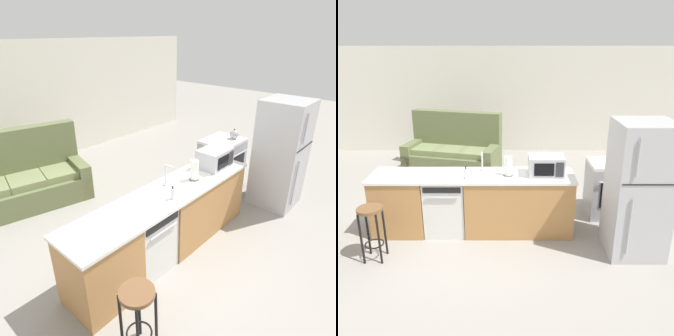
% 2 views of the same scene
% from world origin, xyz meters
% --- Properties ---
extents(ground_plane, '(24.00, 24.00, 0.00)m').
position_xyz_m(ground_plane, '(0.00, 0.00, 0.00)').
color(ground_plane, gray).
extents(wall_back, '(10.00, 0.06, 2.60)m').
position_xyz_m(wall_back, '(0.30, 4.20, 1.30)').
color(wall_back, silver).
rests_on(wall_back, ground_plane).
extents(kitchen_counter, '(2.94, 0.66, 0.90)m').
position_xyz_m(kitchen_counter, '(0.24, 0.00, 0.42)').
color(kitchen_counter, '#B77F47').
rests_on(kitchen_counter, ground_plane).
extents(dishwasher, '(0.58, 0.61, 0.84)m').
position_xyz_m(dishwasher, '(-0.25, -0.00, 0.42)').
color(dishwasher, silver).
rests_on(dishwasher, ground_plane).
extents(stove_range, '(0.76, 0.68, 0.90)m').
position_xyz_m(stove_range, '(2.35, 0.55, 0.45)').
color(stove_range, '#A8AAB2').
rests_on(stove_range, ground_plane).
extents(refrigerator, '(0.72, 0.73, 1.80)m').
position_xyz_m(refrigerator, '(2.35, -0.55, 0.90)').
color(refrigerator, '#B7B7BC').
rests_on(refrigerator, ground_plane).
extents(microwave, '(0.50, 0.37, 0.28)m').
position_xyz_m(microwave, '(1.21, -0.00, 1.04)').
color(microwave, '#B7B7BC').
rests_on(microwave, kitchen_counter).
extents(sink_faucet, '(0.07, 0.18, 0.30)m').
position_xyz_m(sink_faucet, '(0.29, 0.13, 1.03)').
color(sink_faucet, silver).
rests_on(sink_faucet, kitchen_counter).
extents(paper_towel_roll, '(0.14, 0.14, 0.28)m').
position_xyz_m(paper_towel_roll, '(0.67, -0.04, 1.04)').
color(paper_towel_roll, '#4C4C51').
rests_on(paper_towel_roll, kitchen_counter).
extents(soap_bottle, '(0.06, 0.06, 0.18)m').
position_xyz_m(soap_bottle, '(0.08, -0.16, 0.97)').
color(soap_bottle, silver).
rests_on(soap_bottle, kitchen_counter).
extents(kettle, '(0.21, 0.17, 0.19)m').
position_xyz_m(kettle, '(2.52, 0.42, 0.99)').
color(kettle, '#B2B2B7').
rests_on(kettle, stove_range).
extents(bar_stool, '(0.32, 0.32, 0.74)m').
position_xyz_m(bar_stool, '(-1.08, -0.75, 0.54)').
color(bar_stool, brown).
rests_on(bar_stool, ground_plane).
extents(couch, '(2.16, 1.35, 1.27)m').
position_xyz_m(couch, '(-0.50, 2.69, 0.39)').
color(couch, '#667047').
rests_on(couch, ground_plane).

